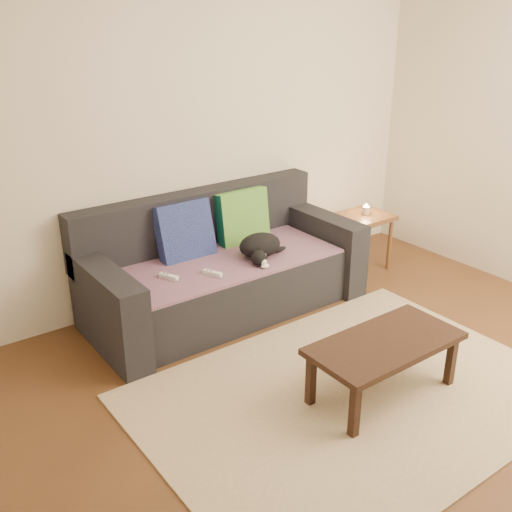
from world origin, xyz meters
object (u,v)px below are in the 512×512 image
(side_table, at_px, (365,224))
(coffee_table, at_px, (385,348))
(cat, at_px, (260,246))
(sofa, at_px, (222,271))
(wii_remote_a, at_px, (169,277))
(wii_remote_b, at_px, (212,273))

(side_table, height_order, coffee_table, side_table)
(coffee_table, bearing_deg, cat, 86.94)
(sofa, distance_m, cat, 0.36)
(sofa, relative_size, side_table, 4.18)
(wii_remote_a, bearing_deg, cat, -119.41)
(wii_remote_a, bearing_deg, wii_remote_b, -140.01)
(cat, distance_m, coffee_table, 1.34)
(cat, height_order, wii_remote_a, cat)
(side_table, xyz_separation_m, coffee_table, (-1.30, -1.43, -0.09))
(wii_remote_a, bearing_deg, coffee_table, -178.84)
(wii_remote_a, bearing_deg, side_table, -113.38)
(sofa, bearing_deg, wii_remote_a, -165.92)
(wii_remote_b, bearing_deg, cat, -104.21)
(wii_remote_a, bearing_deg, sofa, -100.60)
(wii_remote_b, bearing_deg, wii_remote_a, 42.08)
(wii_remote_a, distance_m, side_table, 1.97)
(wii_remote_a, relative_size, coffee_table, 0.16)
(sofa, xyz_separation_m, wii_remote_a, (-0.52, -0.13, 0.15))
(sofa, height_order, wii_remote_a, sofa)
(wii_remote_a, height_order, wii_remote_b, same)
(cat, relative_size, wii_remote_b, 2.76)
(side_table, bearing_deg, sofa, 176.61)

